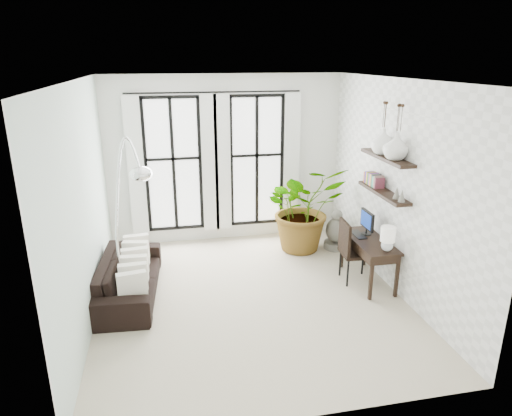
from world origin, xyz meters
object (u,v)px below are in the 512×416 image
object	(u,v)px
sofa	(129,277)
desk	(371,243)
plant	(303,208)
arc_lamp	(128,185)
desk_chair	(351,247)
buddha	(336,232)

from	to	relation	value
sofa	desk	world-z (taller)	desk
sofa	plant	size ratio (longest dim) A/B	1.27
desk	arc_lamp	size ratio (longest dim) A/B	0.50
plant	desk_chair	bearing A→B (deg)	-75.60
plant	arc_lamp	world-z (taller)	arc_lamp
buddha	plant	bearing A→B (deg)	169.48
desk	arc_lamp	bearing A→B (deg)	174.98
sofa	desk	xyz separation A→B (m)	(3.75, -0.38, 0.39)
sofa	arc_lamp	xyz separation A→B (m)	(0.11, -0.06, 1.45)
desk	arc_lamp	world-z (taller)	arc_lamp
desk_chair	arc_lamp	xyz separation A→B (m)	(-3.38, 0.18, 1.17)
plant	buddha	distance (m)	0.80
plant	arc_lamp	distance (m)	3.39
sofa	arc_lamp	distance (m)	1.46
desk	desk_chair	distance (m)	0.32
plant	buddha	xyz separation A→B (m)	(0.62, -0.12, -0.49)
desk	buddha	xyz separation A→B (m)	(-0.00, 1.45, -0.36)
desk	plant	bearing A→B (deg)	111.78
plant	desk_chair	distance (m)	1.49
buddha	arc_lamp	bearing A→B (deg)	-162.73
sofa	desk_chair	size ratio (longest dim) A/B	2.03
sofa	desk	distance (m)	3.79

